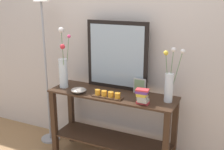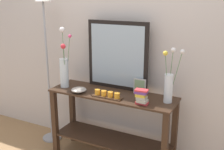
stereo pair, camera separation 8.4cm
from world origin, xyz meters
name	(u,v)px [view 2 (the right image)]	position (x,y,z in m)	size (l,w,h in m)	color
wall_back	(126,36)	(0.00, 0.33, 1.35)	(6.40, 0.08, 2.70)	beige
console_table	(112,119)	(0.00, 0.00, 0.50)	(1.35, 0.42, 0.80)	#382316
mirror_leaning	(117,56)	(-0.03, 0.18, 1.16)	(0.70, 0.03, 0.74)	black
tall_vase_left	(64,68)	(-0.57, -0.04, 1.01)	(0.14, 0.16, 0.66)	silver
vase_right	(169,84)	(0.59, 0.03, 0.98)	(0.18, 0.12, 0.53)	silver
candle_tray	(107,95)	(0.01, -0.12, 0.82)	(0.32, 0.09, 0.07)	#472D1C
picture_frame_small	(140,86)	(0.26, 0.13, 0.88)	(0.13, 0.01, 0.16)	#B7B2AD
decorative_bowl	(79,90)	(-0.33, -0.13, 0.82)	(0.16, 0.16, 0.05)	#9E9389
book_stack	(142,97)	(0.38, -0.13, 0.87)	(0.13, 0.09, 0.15)	#C63338
floor_lamp	(46,44)	(-0.91, 0.08, 1.23)	(0.24, 0.24, 1.82)	#9E9EA3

